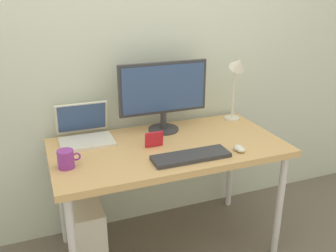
{
  "coord_description": "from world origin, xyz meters",
  "views": [
    {
      "loc": [
        -0.73,
        -1.89,
        1.64
      ],
      "look_at": [
        0.0,
        0.0,
        0.87
      ],
      "focal_mm": 39.25,
      "sensor_mm": 36.0,
      "label": 1
    }
  ],
  "objects_px": {
    "laptop": "(85,131)",
    "desk_lamp": "(237,74)",
    "monitor": "(163,92)",
    "mouse": "(239,148)",
    "coffee_mug": "(66,159)",
    "photo_frame": "(154,139)",
    "computer_tower": "(88,233)",
    "desk": "(168,154)",
    "keyboard": "(191,156)"
  },
  "relations": [
    {
      "from": "laptop",
      "to": "coffee_mug",
      "type": "relative_size",
      "value": 2.62
    },
    {
      "from": "laptop",
      "to": "coffee_mug",
      "type": "bearing_deg",
      "value": -114.04
    },
    {
      "from": "desk",
      "to": "desk_lamp",
      "type": "relative_size",
      "value": 2.94
    },
    {
      "from": "desk",
      "to": "coffee_mug",
      "type": "relative_size",
      "value": 11.39
    },
    {
      "from": "laptop",
      "to": "photo_frame",
      "type": "xyz_separation_m",
      "value": [
        0.37,
        -0.25,
        -0.01
      ]
    },
    {
      "from": "monitor",
      "to": "mouse",
      "type": "distance_m",
      "value": 0.6
    },
    {
      "from": "laptop",
      "to": "desk_lamp",
      "type": "distance_m",
      "value": 1.09
    },
    {
      "from": "laptop",
      "to": "computer_tower",
      "type": "bearing_deg",
      "value": -106.7
    },
    {
      "from": "desk",
      "to": "photo_frame",
      "type": "height_order",
      "value": "photo_frame"
    },
    {
      "from": "photo_frame",
      "to": "computer_tower",
      "type": "height_order",
      "value": "photo_frame"
    },
    {
      "from": "desk",
      "to": "computer_tower",
      "type": "distance_m",
      "value": 0.7
    },
    {
      "from": "mouse",
      "to": "coffee_mug",
      "type": "relative_size",
      "value": 0.74
    },
    {
      "from": "laptop",
      "to": "mouse",
      "type": "distance_m",
      "value": 0.94
    },
    {
      "from": "monitor",
      "to": "coffee_mug",
      "type": "xyz_separation_m",
      "value": [
        -0.66,
        -0.32,
        -0.21
      ]
    },
    {
      "from": "mouse",
      "to": "desk_lamp",
      "type": "bearing_deg",
      "value": 62.48
    },
    {
      "from": "keyboard",
      "to": "mouse",
      "type": "distance_m",
      "value": 0.3
    },
    {
      "from": "photo_frame",
      "to": "computer_tower",
      "type": "xyz_separation_m",
      "value": [
        -0.43,
        0.05,
        -0.59
      ]
    },
    {
      "from": "keyboard",
      "to": "computer_tower",
      "type": "xyz_separation_m",
      "value": [
        -0.57,
        0.27,
        -0.55
      ]
    },
    {
      "from": "coffee_mug",
      "to": "photo_frame",
      "type": "distance_m",
      "value": 0.52
    },
    {
      "from": "laptop",
      "to": "desk_lamp",
      "type": "relative_size",
      "value": 0.68
    },
    {
      "from": "monitor",
      "to": "laptop",
      "type": "xyz_separation_m",
      "value": [
        -0.51,
        0.02,
        -0.21
      ]
    },
    {
      "from": "photo_frame",
      "to": "coffee_mug",
      "type": "bearing_deg",
      "value": -170.34
    },
    {
      "from": "monitor",
      "to": "mouse",
      "type": "relative_size",
      "value": 6.51
    },
    {
      "from": "monitor",
      "to": "desk_lamp",
      "type": "bearing_deg",
      "value": 0.09
    },
    {
      "from": "laptop",
      "to": "keyboard",
      "type": "distance_m",
      "value": 0.69
    },
    {
      "from": "mouse",
      "to": "computer_tower",
      "type": "height_order",
      "value": "mouse"
    },
    {
      "from": "keyboard",
      "to": "desk_lamp",
      "type": "bearing_deg",
      "value": 39.86
    },
    {
      "from": "keyboard",
      "to": "photo_frame",
      "type": "relative_size",
      "value": 4.0
    },
    {
      "from": "laptop",
      "to": "computer_tower",
      "type": "distance_m",
      "value": 0.63
    },
    {
      "from": "laptop",
      "to": "photo_frame",
      "type": "distance_m",
      "value": 0.44
    },
    {
      "from": "keyboard",
      "to": "mouse",
      "type": "bearing_deg",
      "value": -2.68
    },
    {
      "from": "desk_lamp",
      "to": "laptop",
      "type": "bearing_deg",
      "value": 178.95
    },
    {
      "from": "desk",
      "to": "laptop",
      "type": "distance_m",
      "value": 0.53
    },
    {
      "from": "monitor",
      "to": "computer_tower",
      "type": "height_order",
      "value": "monitor"
    },
    {
      "from": "monitor",
      "to": "laptop",
      "type": "height_order",
      "value": "monitor"
    },
    {
      "from": "monitor",
      "to": "coffee_mug",
      "type": "height_order",
      "value": "monitor"
    },
    {
      "from": "monitor",
      "to": "mouse",
      "type": "xyz_separation_m",
      "value": [
        0.29,
        -0.47,
        -0.25
      ]
    },
    {
      "from": "desk",
      "to": "keyboard",
      "type": "bearing_deg",
      "value": -77.22
    },
    {
      "from": "photo_frame",
      "to": "mouse",
      "type": "bearing_deg",
      "value": -28.32
    },
    {
      "from": "desk_lamp",
      "to": "mouse",
      "type": "height_order",
      "value": "desk_lamp"
    },
    {
      "from": "desk_lamp",
      "to": "coffee_mug",
      "type": "distance_m",
      "value": 1.27
    },
    {
      "from": "desk",
      "to": "coffee_mug",
      "type": "xyz_separation_m",
      "value": [
        -0.61,
        -0.09,
        0.11
      ]
    },
    {
      "from": "keyboard",
      "to": "monitor",
      "type": "bearing_deg",
      "value": 89.15
    },
    {
      "from": "desk",
      "to": "computer_tower",
      "type": "xyz_separation_m",
      "value": [
        -0.51,
        0.05,
        -0.47
      ]
    },
    {
      "from": "coffee_mug",
      "to": "photo_frame",
      "type": "bearing_deg",
      "value": 9.66
    },
    {
      "from": "monitor",
      "to": "keyboard",
      "type": "bearing_deg",
      "value": -90.85
    },
    {
      "from": "desk_lamp",
      "to": "photo_frame",
      "type": "xyz_separation_m",
      "value": [
        -0.68,
        -0.23,
        -0.29
      ]
    },
    {
      "from": "coffee_mug",
      "to": "computer_tower",
      "type": "height_order",
      "value": "coffee_mug"
    },
    {
      "from": "coffee_mug",
      "to": "computer_tower",
      "type": "relative_size",
      "value": 0.29
    },
    {
      "from": "computer_tower",
      "to": "photo_frame",
      "type": "bearing_deg",
      "value": -6.79
    }
  ]
}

